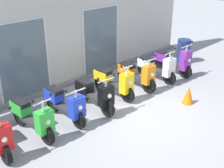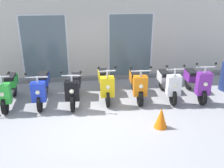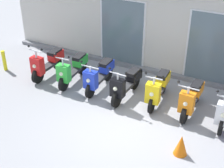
{
  "view_description": "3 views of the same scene",
  "coord_description": "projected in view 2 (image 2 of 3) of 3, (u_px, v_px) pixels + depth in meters",
  "views": [
    {
      "loc": [
        -5.2,
        -4.25,
        4.01
      ],
      "look_at": [
        -0.07,
        0.96,
        0.7
      ],
      "focal_mm": 47.69,
      "sensor_mm": 36.0,
      "label": 1
    },
    {
      "loc": [
        -0.18,
        -5.7,
        3.41
      ],
      "look_at": [
        0.59,
        1.06,
        0.59
      ],
      "focal_mm": 41.56,
      "sensor_mm": 36.0,
      "label": 2
    },
    {
      "loc": [
        2.76,
        -6.26,
        5.33
      ],
      "look_at": [
        -0.69,
        0.71,
        0.67
      ],
      "focal_mm": 53.2,
      "sensor_mm": 36.0,
      "label": 3
    }
  ],
  "objects": [
    {
      "name": "scooter_orange",
      "position": [
        137.0,
        84.0,
        7.75
      ],
      "size": [
        0.61,
        1.56,
        1.16
      ],
      "color": "black",
      "rests_on": "ground_plane"
    },
    {
      "name": "ground_plane",
      "position": [
        94.0,
        123.0,
        6.56
      ],
      "size": [
        40.0,
        40.0,
        0.0
      ],
      "primitive_type": "plane",
      "color": "#939399"
    },
    {
      "name": "scooter_white",
      "position": [
        168.0,
        83.0,
        7.78
      ],
      "size": [
        0.56,
        1.57,
        1.2
      ],
      "color": "black",
      "rests_on": "ground_plane"
    },
    {
      "name": "traffic_cone",
      "position": [
        161.0,
        118.0,
        6.26
      ],
      "size": [
        0.32,
        0.32,
        0.52
      ],
      "primitive_type": "cone",
      "color": "orange",
      "rests_on": "ground_plane"
    },
    {
      "name": "scooter_green",
      "position": [
        8.0,
        89.0,
        7.33
      ],
      "size": [
        0.51,
        1.62,
        1.18
      ],
      "color": "black",
      "rests_on": "ground_plane"
    },
    {
      "name": "storefront_facade",
      "position": [
        87.0,
        26.0,
        8.8
      ],
      "size": [
        11.36,
        0.5,
        3.85
      ],
      "color": "beige",
      "rests_on": "ground_plane"
    },
    {
      "name": "scooter_black",
      "position": [
        74.0,
        88.0,
        7.45
      ],
      "size": [
        0.57,
        1.63,
        1.16
      ],
      "color": "black",
      "rests_on": "ground_plane"
    },
    {
      "name": "scooter_blue",
      "position": [
        42.0,
        87.0,
        7.42
      ],
      "size": [
        0.63,
        1.6,
        1.12
      ],
      "color": "black",
      "rests_on": "ground_plane"
    },
    {
      "name": "scooter_purple",
      "position": [
        196.0,
        82.0,
        7.79
      ],
      "size": [
        0.61,
        1.57,
        1.25
      ],
      "color": "black",
      "rests_on": "ground_plane"
    },
    {
      "name": "scooter_yellow",
      "position": [
        105.0,
        83.0,
        7.67
      ],
      "size": [
        0.53,
        1.57,
        1.19
      ],
      "color": "black",
      "rests_on": "ground_plane"
    }
  ]
}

